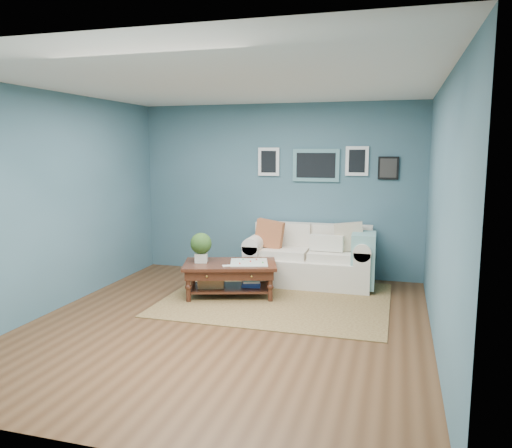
% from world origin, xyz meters
% --- Properties ---
extents(room_shell, '(5.00, 5.02, 2.70)m').
position_xyz_m(room_shell, '(0.02, 0.06, 1.36)').
color(room_shell, brown).
rests_on(room_shell, ground).
extents(area_rug, '(2.93, 2.34, 0.01)m').
position_xyz_m(area_rug, '(0.32, 1.09, 0.01)').
color(area_rug, '#56371D').
rests_on(area_rug, ground).
extents(loveseat, '(1.88, 0.86, 0.97)m').
position_xyz_m(loveseat, '(0.68, 2.03, 0.39)').
color(loveseat, '#F1E2CD').
rests_on(loveseat, ground).
extents(coffee_table, '(1.40, 1.06, 0.87)m').
position_xyz_m(coffee_table, '(-0.40, 1.07, 0.39)').
color(coffee_table, '#391910').
rests_on(coffee_table, ground).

